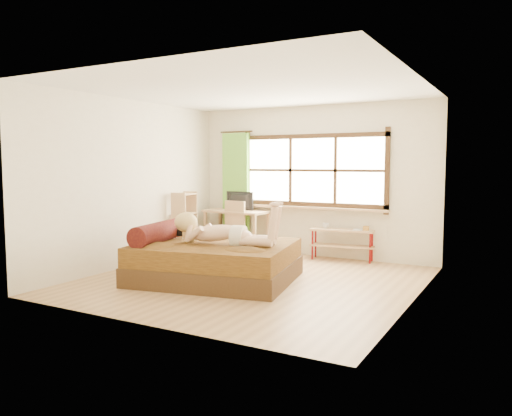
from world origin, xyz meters
The scene contains 18 objects.
floor centered at (0.00, 0.00, 0.00)m, with size 4.50×4.50×0.00m, color #9E754C.
ceiling centered at (0.00, 0.00, 2.70)m, with size 4.50×4.50×0.00m, color white.
wall_back centered at (0.00, 2.25, 1.35)m, with size 4.50×4.50×0.00m, color silver.
wall_front centered at (0.00, -2.25, 1.35)m, with size 4.50×4.50×0.00m, color silver.
wall_left centered at (-2.25, 0.00, 1.35)m, with size 4.50×4.50×0.00m, color silver.
wall_right centered at (2.25, 0.00, 1.35)m, with size 4.50×4.50×0.00m, color silver.
window centered at (0.00, 2.22, 1.51)m, with size 2.80×0.16×1.46m.
curtain centered at (-1.55, 2.13, 1.15)m, with size 0.55×0.10×2.20m, color #539C2A.
bed centered at (-0.52, -0.23, 0.29)m, with size 2.46×2.12×0.82m.
woman centered at (-0.32, -0.27, 0.87)m, with size 1.52×0.43×0.65m, color #DFAF90, non-canonical shape.
kitten centered at (-1.19, -0.12, 0.67)m, with size 0.33×0.13×0.26m, color black, non-canonical shape.
desk centered at (-1.43, 1.95, 0.68)m, with size 1.31×0.70×0.79m.
monitor centered at (-1.43, 2.00, 0.96)m, with size 0.61×0.08×0.35m, color black.
chair centered at (-1.32, 1.59, 0.55)m, with size 0.48×0.48×0.99m.
pipe_shelf centered at (0.64, 2.07, 0.40)m, with size 1.11×0.40×0.61m.
cup centered at (0.33, 2.07, 0.59)m, with size 0.12×0.12×0.09m, color gray.
book centered at (0.83, 2.07, 0.55)m, with size 0.15×0.21×0.02m, color gray.
bookshelf centered at (-2.08, 1.19, 0.58)m, with size 0.36×0.54×1.15m.
Camera 1 is at (3.45, -6.12, 1.68)m, focal length 35.00 mm.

